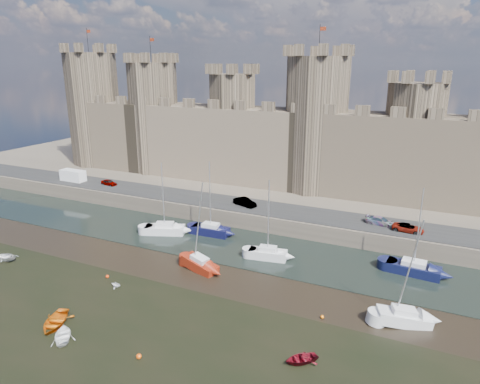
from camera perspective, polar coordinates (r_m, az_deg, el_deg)
The scene contains 24 objects.
ground at distance 41.22m, azimuth -13.00°, elevation -19.98°, with size 160.00×160.00×0.00m, color black.
water_channel at distance 59.13m, azimuth 1.28°, elevation -7.52°, with size 160.00×12.00×0.08m, color black.
quay at distance 91.10m, azimuth 10.34°, elevation 1.81°, with size 160.00×60.00×2.50m, color #4C443A.
road at distance 66.86m, azimuth 4.71°, elevation -2.32°, with size 160.00×7.00×0.10m, color black.
castle at distance 77.75m, azimuth 8.02°, elevation 7.23°, with size 108.50×11.00×29.00m.
car_0 at distance 83.37m, azimuth -17.08°, elevation 1.22°, with size 1.32×3.28×1.12m, color gray.
car_1 at distance 68.06m, azimuth 0.64°, elevation -1.36°, with size 1.42×4.07×1.34m, color gray.
car_2 at distance 63.45m, azimuth 18.22°, elevation -3.70°, with size 1.63×4.02×1.17m, color gray.
car_3 at distance 62.16m, azimuth 21.50°, elevation -4.49°, with size 1.89×4.11×1.14m, color gray.
van at distance 88.50m, azimuth -21.38°, elevation 2.04°, with size 5.03×2.01×2.19m, color white.
sailboat_0 at distance 64.63m, azimuth -10.00°, elevation -4.85°, with size 6.20×4.19×10.81m.
sailboat_1 at distance 63.45m, azimuth -3.92°, elevation -5.01°, with size 5.60×2.38×11.05m.
sailboat_2 at distance 55.97m, azimuth 3.72°, elevation -8.12°, with size 5.15×2.68×10.59m.
sailboat_3 at distance 56.13m, azimuth 22.12°, elevation -9.36°, with size 6.29×2.88×10.72m.
sailboat_4 at distance 53.35m, azimuth -5.39°, elevation -9.51°, with size 5.17×3.12×11.32m.
sailboat_5 at distance 46.06m, azimuth 20.97°, elevation -15.28°, with size 5.46×3.62×10.99m.
dinghy_0 at distance 46.73m, azimuth -23.46°, elevation -15.64°, with size 2.76×0.80×3.86m, color #C85B0B.
dinghy_2 at distance 44.64m, azimuth -22.49°, elevation -17.28°, with size 2.16×0.63×3.02m, color white.
dinghy_3 at distance 51.52m, azimuth -16.22°, elevation -11.79°, with size 1.05×0.64×1.21m, color white.
dinghy_4 at distance 39.28m, azimuth 8.13°, elevation -21.22°, with size 2.11×0.61×2.95m, color maroon.
dinghy_6 at distance 63.64m, azimuth -28.87°, elevation -7.61°, with size 2.43×0.71×3.41m, color silver.
buoy_1 at distance 53.88m, azimuth -17.27°, elevation -10.70°, with size 0.40×0.40×0.40m, color #F1380A.
buoy_3 at distance 45.07m, azimuth 10.91°, elevation -16.03°, with size 0.37×0.37×0.37m, color orange.
buoy_4 at distance 40.30m, azimuth -13.33°, elevation -20.55°, with size 0.48×0.48×0.48m, color #F8530B.
Camera 1 is at (21.31, -25.49, 24.40)m, focal length 32.00 mm.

